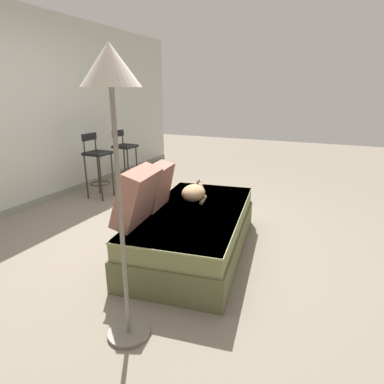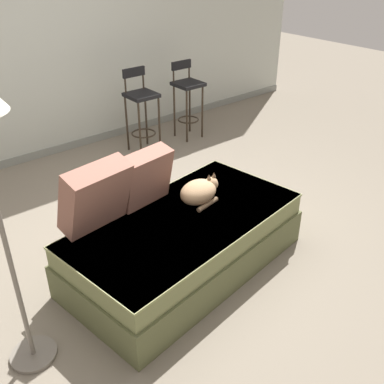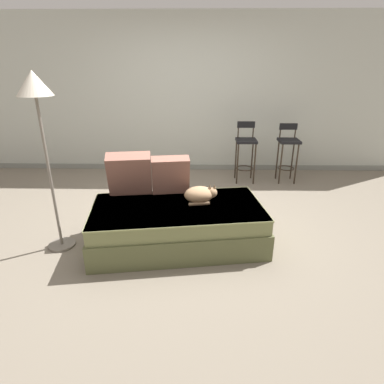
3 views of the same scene
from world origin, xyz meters
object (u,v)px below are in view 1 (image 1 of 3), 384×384
at_px(bar_stool_by_doorway, 125,153).
at_px(cat, 194,193).
at_px(couch, 195,230).
at_px(throw_pillow_middle, 157,186).
at_px(throw_pillow_corner, 137,197).
at_px(bar_stool_near_window, 97,161).
at_px(floor_lamp, 112,98).

bearing_deg(bar_stool_by_doorway, cat, -126.62).
distance_m(cat, bar_stool_by_doorway, 2.36).
distance_m(couch, cat, 0.40).
bearing_deg(throw_pillow_middle, throw_pillow_corner, -171.78).
bearing_deg(bar_stool_near_window, throw_pillow_middle, -122.89).
bearing_deg(floor_lamp, cat, 7.47).
bearing_deg(floor_lamp, throw_pillow_middle, 20.71).
xyz_separation_m(bar_stool_by_doorway, floor_lamp, (-2.90, -2.09, 0.94)).
relative_size(throw_pillow_middle, cat, 1.20).
height_order(throw_pillow_middle, bar_stool_near_window, bar_stool_near_window).
relative_size(throw_pillow_middle, bar_stool_by_doorway, 0.48).
bearing_deg(throw_pillow_corner, throw_pillow_middle, 8.22).
xyz_separation_m(cat, bar_stool_by_doorway, (1.41, 1.89, 0.03)).
distance_m(throw_pillow_corner, bar_stool_near_window, 2.29).
bearing_deg(couch, throw_pillow_corner, 151.70).
distance_m(throw_pillow_corner, cat, 0.82).
bearing_deg(floor_lamp, couch, 3.65).
relative_size(throw_pillow_corner, cat, 1.37).
xyz_separation_m(throw_pillow_middle, bar_stool_by_doorway, (1.74, 1.65, -0.10)).
bearing_deg(cat, couch, -154.22).
distance_m(couch, bar_stool_near_window, 2.26).
xyz_separation_m(cat, bar_stool_near_window, (0.73, 1.89, 0.02)).
xyz_separation_m(throw_pillow_middle, bar_stool_near_window, (1.07, 1.65, -0.11)).
bearing_deg(bar_stool_near_window, throw_pillow_corner, -131.41).
distance_m(throw_pillow_middle, cat, 0.44).
height_order(cat, bar_stool_by_doorway, bar_stool_by_doorway).
height_order(throw_pillow_middle, floor_lamp, floor_lamp).
distance_m(throw_pillow_middle, bar_stool_by_doorway, 2.40).
bearing_deg(throw_pillow_middle, bar_stool_by_doorway, 43.46).
bearing_deg(couch, floor_lamp, -176.35).
bearing_deg(couch, throw_pillow_middle, 105.22).
relative_size(throw_pillow_middle, floor_lamp, 0.25).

